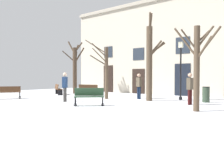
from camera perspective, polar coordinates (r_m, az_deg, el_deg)
ground_plane at (r=14.24m, az=-4.00°, el=-4.38°), size 30.31×30.31×0.00m
building_facade at (r=21.00m, az=11.36°, el=9.08°), size 18.95×0.60×8.36m
tree_center at (r=15.20m, az=9.12°, el=5.53°), size 0.93×2.60×5.30m
tree_right_of_center at (r=11.04m, az=19.83°, el=4.79°), size 2.11×2.06×3.75m
tree_near_facade at (r=21.90m, az=-8.92°, el=4.15°), size 1.60×1.75×4.83m
tree_left_of_center at (r=16.27m, az=-1.59°, el=3.17°), size 1.54×1.47×4.12m
streetlamp at (r=16.27m, az=16.22°, el=4.65°), size 0.30×0.30×3.87m
litter_bin at (r=15.16m, az=21.69°, el=-2.35°), size 0.44×0.44×0.93m
bench_near_center_tree at (r=12.48m, az=-5.53°, el=-3.01°), size 1.42×1.37×0.94m
bench_back_to_back_left at (r=20.79m, az=-12.84°, el=-1.19°), size 1.74×1.27×0.90m
bench_back_to_back_right at (r=19.72m, az=-6.01°, el=-1.38°), size 1.93×0.83×0.88m
bench_by_litter_bin at (r=17.74m, az=-24.06°, el=-1.81°), size 1.33×1.81×0.87m
person_strolling at (r=13.50m, az=18.27°, el=-0.72°), size 0.26×0.40×1.72m
person_crossing_plaza at (r=14.72m, az=-11.28°, el=-0.32°), size 0.37×0.44×1.78m
person_near_bench at (r=16.25m, az=6.51°, el=-0.21°), size 0.43×0.34×1.74m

